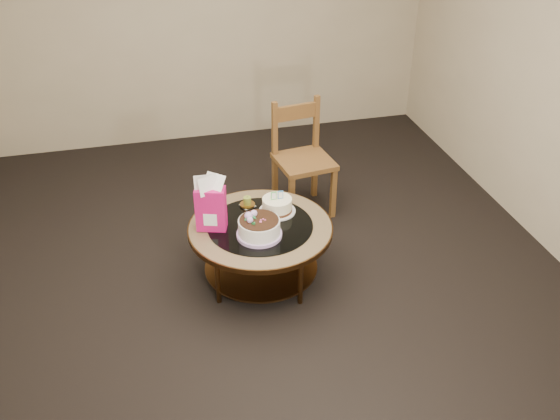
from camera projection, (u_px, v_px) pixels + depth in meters
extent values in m
plane|color=black|center=(261.00, 277.00, 4.60)|extent=(5.00, 5.00, 0.00)
cube|color=tan|center=(202.00, 11.00, 5.96)|extent=(4.50, 0.02, 2.60)
cylinder|color=#523217|center=(300.00, 232.00, 4.72)|extent=(0.04, 0.04, 0.42)
cylinder|color=#523217|center=(225.00, 231.00, 4.73)|extent=(0.04, 0.04, 0.42)
cylinder|color=#523217|center=(218.00, 278.00, 4.25)|extent=(0.04, 0.04, 0.42)
cylinder|color=#523217|center=(301.00, 279.00, 4.25)|extent=(0.04, 0.04, 0.42)
cylinder|color=#523217|center=(261.00, 266.00, 4.55)|extent=(0.82, 0.82, 0.02)
cylinder|color=#523217|center=(260.00, 228.00, 4.37)|extent=(1.02, 1.02, 0.04)
cylinder|color=olive|center=(260.00, 227.00, 4.36)|extent=(1.00, 1.00, 0.01)
cylinder|color=black|center=(260.00, 226.00, 4.36)|extent=(0.74, 0.74, 0.01)
cylinder|color=#CAA1E4|center=(259.00, 234.00, 4.24)|extent=(0.31, 0.31, 0.02)
cylinder|color=white|center=(259.00, 228.00, 4.21)|extent=(0.28, 0.28, 0.13)
cylinder|color=black|center=(259.00, 220.00, 4.18)|extent=(0.27, 0.27, 0.01)
sphere|color=#CAA1E4|center=(249.00, 216.00, 4.18)|extent=(0.06, 0.06, 0.06)
sphere|color=#CAA1E4|center=(254.00, 213.00, 4.21)|extent=(0.05, 0.05, 0.05)
sphere|color=#CAA1E4|center=(250.00, 220.00, 4.14)|extent=(0.04, 0.04, 0.04)
cone|color=#1E7236|center=(255.00, 218.00, 4.18)|extent=(0.04, 0.04, 0.03)
cone|color=#1E7236|center=(246.00, 220.00, 4.16)|extent=(0.04, 0.04, 0.03)
cone|color=#1E7236|center=(255.00, 213.00, 4.23)|extent=(0.04, 0.03, 0.03)
cone|color=#1E7236|center=(254.00, 223.00, 4.13)|extent=(0.04, 0.04, 0.03)
cylinder|color=silver|center=(277.00, 211.00, 4.50)|extent=(0.27, 0.27, 0.01)
cylinder|color=#492715|center=(277.00, 209.00, 4.49)|extent=(0.22, 0.22, 0.02)
cylinder|color=white|center=(277.00, 204.00, 4.47)|extent=(0.21, 0.21, 0.08)
cube|color=#4FBA5A|center=(274.00, 196.00, 4.43)|extent=(0.04, 0.01, 0.06)
cube|color=white|center=(274.00, 196.00, 4.43)|extent=(0.03, 0.01, 0.05)
cube|color=#3A82C8|center=(280.00, 195.00, 4.44)|extent=(0.04, 0.01, 0.06)
cube|color=white|center=(280.00, 195.00, 4.44)|extent=(0.03, 0.01, 0.05)
cube|color=#D41476|center=(211.00, 209.00, 4.24)|extent=(0.23, 0.17, 0.31)
cube|color=white|center=(211.00, 216.00, 4.27)|extent=(0.12, 0.14, 0.09)
cube|color=#E0B75C|center=(247.00, 206.00, 4.57)|extent=(0.12, 0.12, 0.01)
cylinder|color=#C48A3D|center=(247.00, 205.00, 4.56)|extent=(0.11, 0.11, 0.01)
cylinder|color=olive|center=(247.00, 201.00, 4.54)|extent=(0.06, 0.06, 0.06)
cylinder|color=black|center=(247.00, 197.00, 4.53)|extent=(0.00, 0.00, 0.01)
cube|color=brown|center=(304.00, 161.00, 5.14)|extent=(0.49, 0.49, 0.04)
cube|color=brown|center=(292.00, 201.00, 5.06)|extent=(0.05, 0.05, 0.47)
cube|color=brown|center=(333.00, 192.00, 5.17)|extent=(0.05, 0.05, 0.47)
cube|color=brown|center=(275.00, 180.00, 5.35)|extent=(0.05, 0.05, 0.47)
cube|color=brown|center=(315.00, 172.00, 5.47)|extent=(0.05, 0.05, 0.47)
cube|color=brown|center=(275.00, 130.00, 5.10)|extent=(0.05, 0.05, 0.48)
cube|color=brown|center=(316.00, 123.00, 5.22)|extent=(0.05, 0.05, 0.48)
cube|color=brown|center=(296.00, 112.00, 5.09)|extent=(0.38, 0.08, 0.12)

